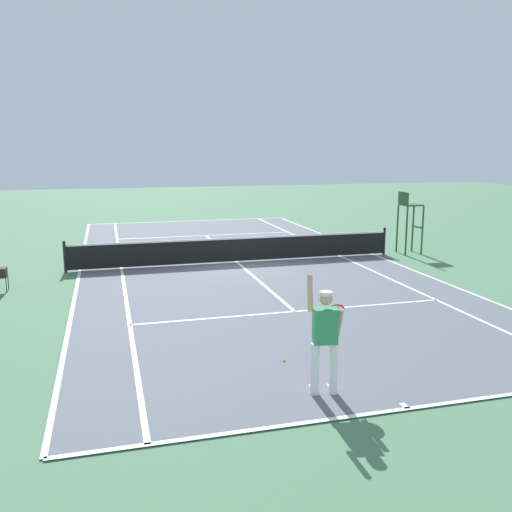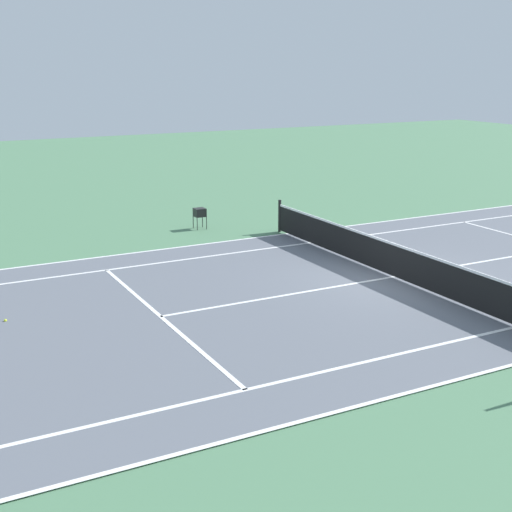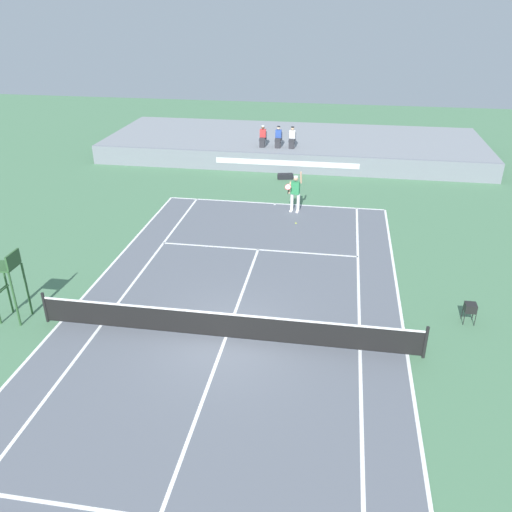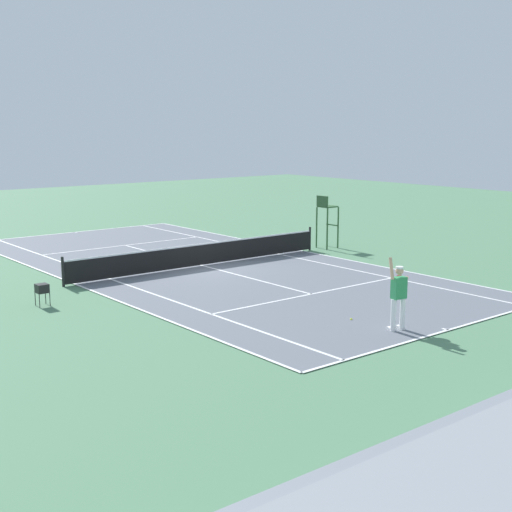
# 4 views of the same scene
# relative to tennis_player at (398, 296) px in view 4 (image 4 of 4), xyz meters

# --- Properties ---
(ground_plane) EXTENTS (80.00, 80.00, 0.00)m
(ground_plane) POSITION_rel_tennis_player_xyz_m (-1.08, -10.99, -0.99)
(ground_plane) COLOR #4C7A56
(court) EXTENTS (11.08, 23.88, 0.03)m
(court) POSITION_rel_tennis_player_xyz_m (-1.08, -10.99, -0.98)
(court) COLOR slate
(court) RESTS_ON ground
(net) EXTENTS (11.98, 0.10, 1.07)m
(net) POSITION_rel_tennis_player_xyz_m (-1.08, -10.99, -0.47)
(net) COLOR black
(net) RESTS_ON ground
(tennis_player) EXTENTS (0.81, 0.62, 2.08)m
(tennis_player) POSITION_rel_tennis_player_xyz_m (0.00, 0.00, 0.00)
(tennis_player) COLOR white
(tennis_player) RESTS_ON ground
(tennis_ball) EXTENTS (0.07, 0.07, 0.07)m
(tennis_ball) POSITION_rel_tennis_player_xyz_m (0.22, -1.53, -0.96)
(tennis_ball) COLOR #D1E533
(tennis_ball) RESTS_ON ground
(umpire_chair) EXTENTS (0.77, 0.77, 2.44)m
(umpire_chair) POSITION_rel_tennis_player_xyz_m (-8.06, -10.99, 0.56)
(umpire_chair) COLOR #2D562D
(umpire_chair) RESTS_ON ground
(ball_hopper) EXTENTS (0.36, 0.36, 0.70)m
(ball_hopper) POSITION_rel_tennis_player_xyz_m (6.51, -8.84, -0.42)
(ball_hopper) COLOR black
(ball_hopper) RESTS_ON ground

